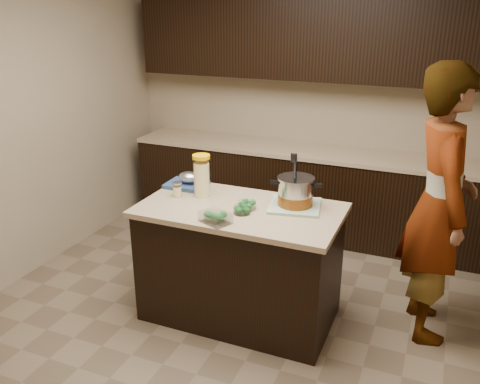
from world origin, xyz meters
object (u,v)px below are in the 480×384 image
(lemonade_pitcher, at_px, (202,177))
(person, at_px, (439,206))
(island, at_px, (240,263))
(stock_pot, at_px, (295,193))

(lemonade_pitcher, distance_m, person, 1.71)
(island, distance_m, stock_pot, 0.68)
(island, height_order, person, person)
(stock_pot, height_order, person, person)
(stock_pot, distance_m, lemonade_pitcher, 0.72)
(stock_pot, distance_m, person, 0.99)
(lemonade_pitcher, bearing_deg, person, 9.67)
(lemonade_pitcher, bearing_deg, island, -16.22)
(stock_pot, relative_size, lemonade_pitcher, 1.17)
(island, xyz_separation_m, stock_pot, (0.36, 0.16, 0.56))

